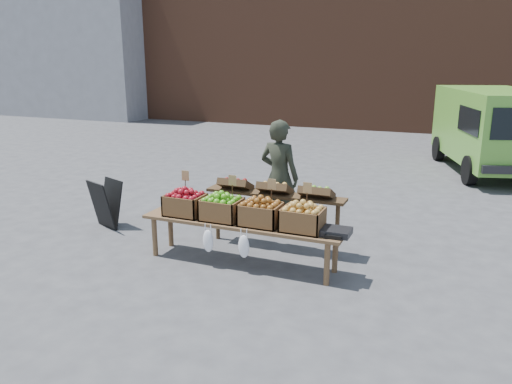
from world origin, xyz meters
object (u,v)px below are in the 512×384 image
at_px(vendor, 279,177).
at_px(weighing_scale, 336,232).
at_px(delivery_van, 493,132).
at_px(crate_russet_pears, 222,209).
at_px(back_table, 275,212).
at_px(crate_green_apples, 303,220).
at_px(display_bench, 241,243).
at_px(crate_golden_apples, 185,205).
at_px(chalkboard_sign, 106,204).
at_px(crate_red_apples, 261,214).

xyz_separation_m(vendor, weighing_scale, (1.23, -1.38, -0.26)).
bearing_deg(weighing_scale, delivery_van, 75.24).
relative_size(delivery_van, crate_russet_pears, 8.58).
relative_size(back_table, crate_green_apples, 4.20).
xyz_separation_m(delivery_van, vendor, (-3.15, -5.90, -0.09)).
distance_m(display_bench, crate_golden_apples, 0.93).
bearing_deg(weighing_scale, vendor, 131.85).
bearing_deg(crate_green_apples, display_bench, 180.00).
xyz_separation_m(chalkboard_sign, crate_russet_pears, (2.30, -0.51, 0.32)).
xyz_separation_m(delivery_van, display_bench, (-3.17, -7.27, -0.68)).
bearing_deg(vendor, crate_green_apples, 130.08).
relative_size(crate_golden_apples, weighing_scale, 1.47).
bearing_deg(display_bench, crate_red_apples, 0.00).
xyz_separation_m(vendor, chalkboard_sign, (-2.59, -0.87, -0.48)).
distance_m(chalkboard_sign, back_table, 2.78).
bearing_deg(delivery_van, crate_red_apples, -128.29).
xyz_separation_m(chalkboard_sign, back_table, (2.77, 0.21, 0.13)).
bearing_deg(display_bench, vendor, 89.37).
relative_size(delivery_van, crate_green_apples, 8.58).
xyz_separation_m(display_bench, crate_green_apples, (0.82, 0.00, 0.42)).
distance_m(back_table, display_bench, 0.78).
bearing_deg(crate_russet_pears, crate_red_apples, 0.00).
bearing_deg(display_bench, crate_green_apples, 0.00).
distance_m(delivery_van, chalkboard_sign, 8.89).
relative_size(back_table, display_bench, 0.78).
height_order(crate_russet_pears, crate_green_apples, same).
bearing_deg(display_bench, delivery_van, 66.47).
bearing_deg(chalkboard_sign, vendor, 40.04).
relative_size(crate_green_apples, weighing_scale, 1.47).
distance_m(chalkboard_sign, crate_golden_apples, 1.85).
height_order(vendor, chalkboard_sign, vendor).
relative_size(chalkboard_sign, crate_golden_apples, 1.55).
height_order(vendor, crate_golden_apples, vendor).
relative_size(crate_golden_apples, crate_green_apples, 1.00).
bearing_deg(back_table, crate_golden_apples, -144.70).
bearing_deg(crate_green_apples, back_table, 131.33).
height_order(crate_russet_pears, crate_red_apples, same).
relative_size(vendor, crate_red_apples, 3.49).
distance_m(display_bench, weighing_scale, 1.29).
relative_size(display_bench, crate_russet_pears, 5.40).
distance_m(crate_golden_apples, crate_green_apples, 1.65).
distance_m(back_table, crate_green_apples, 0.98).
xyz_separation_m(vendor, crate_russet_pears, (-0.29, -1.38, -0.16)).
height_order(display_bench, weighing_scale, weighing_scale).
bearing_deg(display_bench, chalkboard_sign, 168.81).
bearing_deg(weighing_scale, crate_golden_apples, 180.00).
xyz_separation_m(back_table, crate_green_apples, (0.63, -0.72, 0.19)).
height_order(back_table, crate_red_apples, back_table).
height_order(chalkboard_sign, display_bench, chalkboard_sign).
bearing_deg(back_table, display_bench, -104.92).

